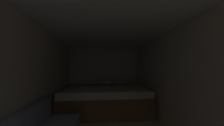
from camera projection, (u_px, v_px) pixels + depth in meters
name	position (u px, v px, depth m)	size (l,w,h in m)	color
wall_back	(104.00, 74.00, 4.93)	(2.73, 0.05, 2.14)	beige
wall_left	(34.00, 82.00, 2.24)	(0.05, 5.09, 2.14)	beige
wall_right	(176.00, 80.00, 2.51)	(0.05, 5.09, 2.14)	beige
ceiling_slab	(109.00, 24.00, 2.42)	(2.73, 5.09, 0.05)	white
bed	(105.00, 98.00, 3.96)	(2.51, 1.77, 0.87)	brown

